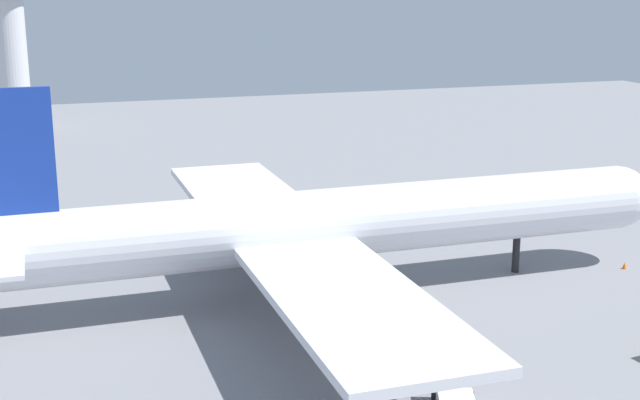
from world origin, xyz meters
TOP-DOWN VIEW (x-y plane):
  - ground_plane at (0.00, 0.00)m, footprint 270.02×270.02m
  - cargo_airplane at (-0.40, 0.00)m, footprint 67.51×59.64m
  - fuel_truck at (1.53, -23.04)m, footprint 3.67×4.20m
  - safety_cone_nose at (30.38, -2.59)m, footprint 0.45×0.45m
  - control_tower at (-26.12, 106.16)m, footprint 10.80×10.80m

SIDE VIEW (x-z plane):
  - ground_plane at x=0.00m, z-range 0.00..0.00m
  - safety_cone_nose at x=30.38m, z-range 0.00..0.65m
  - fuel_truck at x=1.53m, z-range 0.01..2.07m
  - cargo_airplane at x=-0.40m, z-range -3.24..16.16m
  - control_tower at x=-26.12m, z-range 3.27..33.04m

